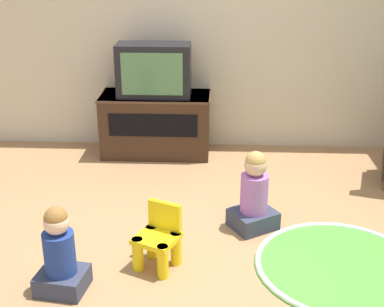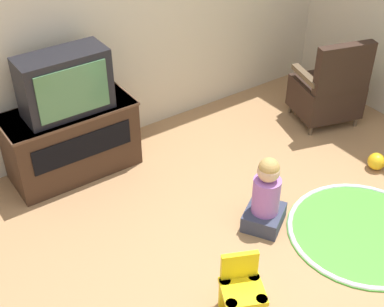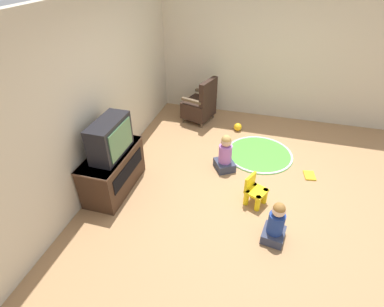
# 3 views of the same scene
# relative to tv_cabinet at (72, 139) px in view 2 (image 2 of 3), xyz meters

# --- Properties ---
(ground_plane) EXTENTS (30.00, 30.00, 0.00)m
(ground_plane) POSITION_rel_tv_cabinet_xyz_m (0.58, -1.86, -0.33)
(ground_plane) COLOR #9E754C
(wall_back) EXTENTS (5.59, 0.12, 2.59)m
(wall_back) POSITION_rel_tv_cabinet_xyz_m (0.38, 0.33, 0.97)
(wall_back) COLOR beige
(wall_back) RESTS_ON ground_plane
(tv_cabinet) EXTENTS (1.12, 0.51, 0.63)m
(tv_cabinet) POSITION_rel_tv_cabinet_xyz_m (0.00, 0.00, 0.00)
(tv_cabinet) COLOR #382316
(tv_cabinet) RESTS_ON ground_plane
(television) EXTENTS (0.72, 0.33, 0.52)m
(television) POSITION_rel_tv_cabinet_xyz_m (0.00, -0.05, 0.56)
(television) COLOR black
(television) RESTS_ON tv_cabinet
(black_armchair) EXTENTS (0.72, 0.68, 0.92)m
(black_armchair) POSITION_rel_tv_cabinet_xyz_m (2.44, -0.69, 0.03)
(black_armchair) COLOR brown
(black_armchair) RESTS_ON ground_plane
(yellow_kid_chair) EXTENTS (0.35, 0.35, 0.44)m
(yellow_kid_chair) POSITION_rel_tv_cabinet_xyz_m (0.24, -2.05, -0.14)
(yellow_kid_chair) COLOR yellow
(yellow_kid_chair) RESTS_ON ground_plane
(play_mat) EXTENTS (1.18, 1.18, 0.04)m
(play_mat) POSITION_rel_tv_cabinet_xyz_m (1.49, -2.02, -0.32)
(play_mat) COLOR green
(play_mat) RESTS_ON ground_plane
(child_watching_left) EXTENTS (0.43, 0.41, 0.64)m
(child_watching_left) POSITION_rel_tv_cabinet_xyz_m (0.92, -1.50, -0.05)
(child_watching_left) COLOR #33384C
(child_watching_left) RESTS_ON ground_plane
(toy_ball) EXTENTS (0.16, 0.16, 0.16)m
(toy_ball) POSITION_rel_tv_cabinet_xyz_m (2.23, -1.52, -0.25)
(toy_ball) COLOR yellow
(toy_ball) RESTS_ON ground_plane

